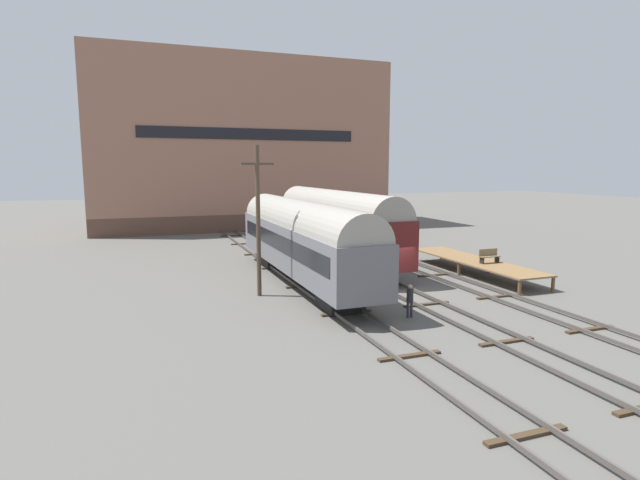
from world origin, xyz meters
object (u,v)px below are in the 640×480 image
at_px(utility_pole, 258,219).
at_px(train_car_grey, 302,237).
at_px(bench, 489,255).
at_px(person_worker, 410,298).
at_px(train_car_maroon, 335,222).

bearing_deg(utility_pole, train_car_grey, 33.09).
relative_size(bench, person_worker, 0.87).
distance_m(person_worker, utility_pole, 9.29).
distance_m(train_car_maroon, train_car_grey, 7.27).
distance_m(train_car_grey, bench, 12.27).
bearing_deg(train_car_maroon, person_worker, -97.72).
distance_m(bench, person_worker, 11.09).
bearing_deg(utility_pole, train_car_maroon, 45.36).
relative_size(bench, utility_pole, 0.17).
xyz_separation_m(train_car_maroon, train_car_grey, (-4.50, -5.70, -0.20)).
xyz_separation_m(train_car_maroon, utility_pole, (-7.66, -7.76, 1.20)).
distance_m(train_car_grey, person_worker, 9.16).
relative_size(train_car_maroon, utility_pole, 2.25).
height_order(train_car_grey, person_worker, train_car_grey).
xyz_separation_m(person_worker, utility_pole, (-5.73, 6.52, 3.33)).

